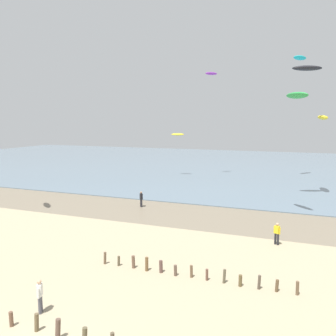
{
  "coord_description": "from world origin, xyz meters",
  "views": [
    {
      "loc": [
        9.48,
        -8.78,
        9.39
      ],
      "look_at": [
        1.55,
        12.23,
        6.24
      ],
      "focal_mm": 36.64,
      "sensor_mm": 36.0,
      "label": 1
    }
  ],
  "objects_px": {
    "person_trailing_behind": "(277,233)",
    "kite_aloft_3": "(211,74)",
    "person_right_flank": "(40,295)",
    "person_far_down_beach": "(141,199)",
    "kite_aloft_7": "(300,58)",
    "kite_aloft_6": "(323,118)",
    "kite_aloft_5": "(297,95)",
    "kite_aloft_2": "(178,134)",
    "kite_aloft_1": "(307,68)"
  },
  "relations": [
    {
      "from": "person_trailing_behind",
      "to": "kite_aloft_5",
      "type": "bearing_deg",
      "value": 83.85
    },
    {
      "from": "kite_aloft_5",
      "to": "kite_aloft_7",
      "type": "height_order",
      "value": "kite_aloft_7"
    },
    {
      "from": "kite_aloft_1",
      "to": "kite_aloft_3",
      "type": "bearing_deg",
      "value": 117.38
    },
    {
      "from": "person_trailing_behind",
      "to": "kite_aloft_6",
      "type": "bearing_deg",
      "value": 78.93
    },
    {
      "from": "person_right_flank",
      "to": "kite_aloft_2",
      "type": "relative_size",
      "value": 0.82
    },
    {
      "from": "person_right_flank",
      "to": "kite_aloft_5",
      "type": "relative_size",
      "value": 0.6
    },
    {
      "from": "kite_aloft_2",
      "to": "kite_aloft_5",
      "type": "relative_size",
      "value": 0.73
    },
    {
      "from": "person_right_flank",
      "to": "kite_aloft_3",
      "type": "bearing_deg",
      "value": 92.76
    },
    {
      "from": "person_right_flank",
      "to": "kite_aloft_6",
      "type": "bearing_deg",
      "value": 67.14
    },
    {
      "from": "kite_aloft_6",
      "to": "kite_aloft_7",
      "type": "relative_size",
      "value": 1.11
    },
    {
      "from": "person_far_down_beach",
      "to": "kite_aloft_7",
      "type": "xyz_separation_m",
      "value": [
        15.37,
        24.53,
        17.88
      ]
    },
    {
      "from": "person_trailing_behind",
      "to": "kite_aloft_1",
      "type": "bearing_deg",
      "value": 83.97
    },
    {
      "from": "person_trailing_behind",
      "to": "kite_aloft_7",
      "type": "bearing_deg",
      "value": 88.41
    },
    {
      "from": "person_trailing_behind",
      "to": "kite_aloft_3",
      "type": "distance_m",
      "value": 35.43
    },
    {
      "from": "kite_aloft_1",
      "to": "person_right_flank",
      "type": "bearing_deg",
      "value": -132.5
    },
    {
      "from": "person_trailing_behind",
      "to": "kite_aloft_5",
      "type": "xyz_separation_m",
      "value": [
        0.88,
        8.16,
        10.75
      ]
    },
    {
      "from": "kite_aloft_3",
      "to": "person_far_down_beach",
      "type": "bearing_deg",
      "value": -139.84
    },
    {
      "from": "person_right_flank",
      "to": "kite_aloft_7",
      "type": "xyz_separation_m",
      "value": [
        11.18,
        45.12,
        17.88
      ]
    },
    {
      "from": "kite_aloft_3",
      "to": "person_right_flank",
      "type": "bearing_deg",
      "value": -131.66
    },
    {
      "from": "kite_aloft_1",
      "to": "kite_aloft_7",
      "type": "relative_size",
      "value": 1.13
    },
    {
      "from": "person_trailing_behind",
      "to": "kite_aloft_2",
      "type": "relative_size",
      "value": 0.82
    },
    {
      "from": "person_far_down_beach",
      "to": "kite_aloft_6",
      "type": "xyz_separation_m",
      "value": [
        18.38,
        13.05,
        8.79
      ]
    },
    {
      "from": "kite_aloft_3",
      "to": "kite_aloft_5",
      "type": "relative_size",
      "value": 0.76
    },
    {
      "from": "person_trailing_behind",
      "to": "kite_aloft_7",
      "type": "height_order",
      "value": "kite_aloft_7"
    },
    {
      "from": "person_trailing_behind",
      "to": "person_right_flank",
      "type": "bearing_deg",
      "value": -126.72
    },
    {
      "from": "kite_aloft_1",
      "to": "kite_aloft_2",
      "type": "relative_size",
      "value": 1.63
    },
    {
      "from": "person_right_flank",
      "to": "person_far_down_beach",
      "type": "relative_size",
      "value": 1.0
    },
    {
      "from": "person_far_down_beach",
      "to": "person_trailing_behind",
      "type": "distance_m",
      "value": 16.0
    },
    {
      "from": "person_right_flank",
      "to": "kite_aloft_7",
      "type": "height_order",
      "value": "kite_aloft_7"
    },
    {
      "from": "kite_aloft_3",
      "to": "kite_aloft_6",
      "type": "xyz_separation_m",
      "value": [
        16.26,
        -9.32,
        -7.11
      ]
    },
    {
      "from": "kite_aloft_6",
      "to": "kite_aloft_2",
      "type": "bearing_deg",
      "value": -117.45
    },
    {
      "from": "kite_aloft_6",
      "to": "kite_aloft_1",
      "type": "bearing_deg",
      "value": -40.36
    },
    {
      "from": "person_far_down_beach",
      "to": "kite_aloft_6",
      "type": "relative_size",
      "value": 0.51
    },
    {
      "from": "person_far_down_beach",
      "to": "kite_aloft_1",
      "type": "distance_m",
      "value": 23.73
    },
    {
      "from": "person_right_flank",
      "to": "kite_aloft_6",
      "type": "distance_m",
      "value": 37.56
    },
    {
      "from": "kite_aloft_5",
      "to": "kite_aloft_7",
      "type": "relative_size",
      "value": 0.95
    },
    {
      "from": "person_right_flank",
      "to": "kite_aloft_3",
      "type": "height_order",
      "value": "kite_aloft_3"
    },
    {
      "from": "person_far_down_beach",
      "to": "person_trailing_behind",
      "type": "xyz_separation_m",
      "value": [
        14.5,
        -6.77,
        0.0
      ]
    },
    {
      "from": "person_right_flank",
      "to": "kite_aloft_3",
      "type": "xyz_separation_m",
      "value": [
        -2.07,
        42.96,
        15.9
      ]
    },
    {
      "from": "kite_aloft_2",
      "to": "kite_aloft_3",
      "type": "height_order",
      "value": "kite_aloft_3"
    },
    {
      "from": "person_right_flank",
      "to": "kite_aloft_3",
      "type": "relative_size",
      "value": 0.79
    },
    {
      "from": "person_trailing_behind",
      "to": "kite_aloft_3",
      "type": "relative_size",
      "value": 0.79
    },
    {
      "from": "person_far_down_beach",
      "to": "kite_aloft_1",
      "type": "bearing_deg",
      "value": 30.97
    },
    {
      "from": "person_right_flank",
      "to": "kite_aloft_5",
      "type": "distance_m",
      "value": 26.9
    },
    {
      "from": "kite_aloft_7",
      "to": "person_far_down_beach",
      "type": "bearing_deg",
      "value": -178.71
    },
    {
      "from": "kite_aloft_2",
      "to": "person_far_down_beach",
      "type": "bearing_deg",
      "value": -98.7
    },
    {
      "from": "person_trailing_behind",
      "to": "kite_aloft_3",
      "type": "xyz_separation_m",
      "value": [
        -12.38,
        29.14,
        15.9
      ]
    },
    {
      "from": "person_far_down_beach",
      "to": "kite_aloft_2",
      "type": "height_order",
      "value": "kite_aloft_2"
    },
    {
      "from": "kite_aloft_7",
      "to": "kite_aloft_6",
      "type": "bearing_deg",
      "value": -131.93
    },
    {
      "from": "kite_aloft_2",
      "to": "kite_aloft_5",
      "type": "height_order",
      "value": "kite_aloft_5"
    }
  ]
}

